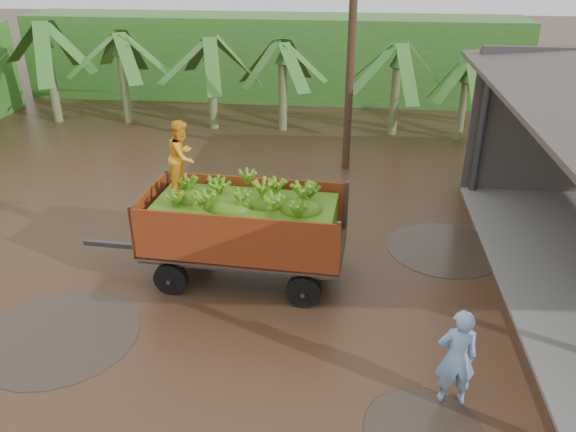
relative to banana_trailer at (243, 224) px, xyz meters
name	(u,v)px	position (x,y,z in m)	size (l,w,h in m)	color
ground	(259,289)	(0.38, -0.47, -1.26)	(100.00, 100.00, 0.00)	black
hedge_north	(272,57)	(-1.62, 15.53, 0.54)	(22.00, 3.00, 3.60)	#2D661E
banana_trailer	(243,224)	(0.00, 0.00, 0.00)	(5.80, 2.22, 3.41)	#A93D18
man_blue	(457,357)	(3.89, -3.22, -0.41)	(0.62, 0.41, 1.71)	#749ED3
utility_pole	(351,49)	(2.00, 6.74, 2.44)	(1.20, 0.24, 7.29)	#47301E
banana_plants	(115,111)	(-5.30, 6.35, 0.46)	(24.03, 20.01, 3.93)	#2D661E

